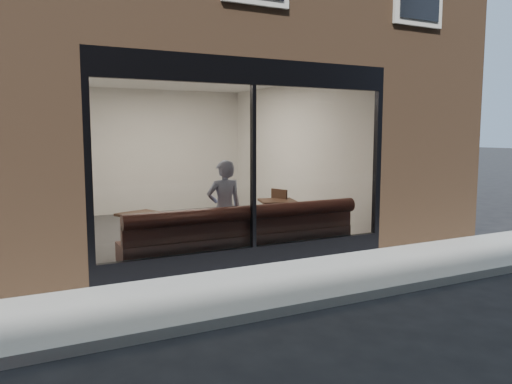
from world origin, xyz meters
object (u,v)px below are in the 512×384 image
cafe_table_left (142,214)px  cafe_table_right (278,201)px  cafe_chair_right (273,225)px  person (224,209)px  banquette (242,246)px

cafe_table_left → cafe_table_right: bearing=7.9°
cafe_chair_right → person: bearing=19.1°
person → cafe_table_left: size_ratio=2.50×
cafe_table_left → cafe_chair_right: 2.87m
banquette → cafe_table_left: bearing=150.0°
banquette → cafe_chair_right: 1.91m
banquette → cafe_table_right: cafe_table_right is taller
cafe_chair_right → cafe_table_left: bearing=-5.7°
banquette → cafe_chair_right: size_ratio=9.63×
banquette → cafe_chair_right: banquette is taller
person → cafe_table_left: bearing=-19.9°
banquette → person: person is taller
banquette → cafe_table_left: size_ratio=6.11×
cafe_table_right → cafe_chair_right: (-0.02, 0.16, -0.50)m
cafe_table_right → cafe_chair_right: bearing=98.0°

